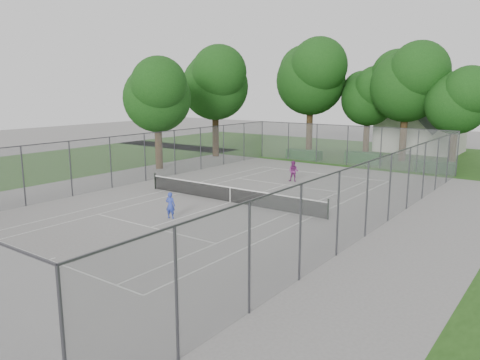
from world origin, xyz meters
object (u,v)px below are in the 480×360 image
Objects in this scene: house at (422,113)px; woman_player at (294,171)px; tennis_net at (230,194)px; girl_player at (170,205)px.

house reaches higher than woman_player.
woman_player is at bearing 90.83° from tennis_net.
tennis_net is at bearing -113.54° from girl_player.
woman_player is at bearing -96.55° from house.
tennis_net is 8.42× the size of woman_player.
girl_player is 12.38m from woman_player.
woman_player reaches higher than tennis_net.
tennis_net is at bearing -103.36° from woman_player.
girl_player is at bearing -94.84° from tennis_net.
house is at bearing 85.32° from tennis_net.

